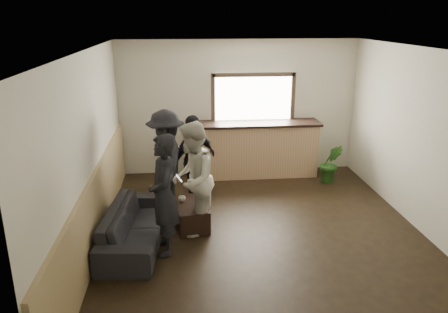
{
  "coord_description": "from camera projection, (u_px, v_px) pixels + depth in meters",
  "views": [
    {
      "loc": [
        -1.19,
        -5.98,
        3.26
      ],
      "look_at": [
        -0.56,
        0.4,
        1.17
      ],
      "focal_mm": 35.0,
      "sensor_mm": 36.0,
      "label": 1
    }
  ],
  "objects": [
    {
      "name": "ground",
      "position": [
        262.0,
        235.0,
        6.78
      ],
      "size": [
        5.0,
        6.0,
        0.01
      ],
      "primitive_type": "cube",
      "color": "black"
    },
    {
      "name": "room_shell",
      "position": [
        215.0,
        146.0,
        6.26
      ],
      "size": [
        5.01,
        6.01,
        2.8
      ],
      "color": "silver",
      "rests_on": "ground"
    },
    {
      "name": "bar_counter",
      "position": [
        254.0,
        146.0,
        9.16
      ],
      "size": [
        2.7,
        0.68,
        2.13
      ],
      "color": "tan",
      "rests_on": "ground"
    },
    {
      "name": "sofa",
      "position": [
        135.0,
        226.0,
        6.45
      ],
      "size": [
        0.97,
        2.05,
        0.58
      ],
      "primitive_type": "imported",
      "rotation": [
        0.0,
        0.0,
        1.47
      ],
      "color": "black",
      "rests_on": "ground"
    },
    {
      "name": "coffee_table",
      "position": [
        191.0,
        215.0,
        7.03
      ],
      "size": [
        0.6,
        0.91,
        0.38
      ],
      "primitive_type": "cube",
      "rotation": [
        0.0,
        0.0,
        0.15
      ],
      "color": "black",
      "rests_on": "ground"
    },
    {
      "name": "cup_a",
      "position": [
        182.0,
        199.0,
        7.06
      ],
      "size": [
        0.13,
        0.13,
        0.09
      ],
      "primitive_type": "imported",
      "rotation": [
        0.0,
        0.0,
        6.18
      ],
      "color": "silver",
      "rests_on": "coffee_table"
    },
    {
      "name": "cup_b",
      "position": [
        199.0,
        205.0,
        6.83
      ],
      "size": [
        0.13,
        0.13,
        0.09
      ],
      "primitive_type": "imported",
      "rotation": [
        0.0,
        0.0,
        2.81
      ],
      "color": "silver",
      "rests_on": "coffee_table"
    },
    {
      "name": "potted_plant",
      "position": [
        331.0,
        163.0,
        8.81
      ],
      "size": [
        0.49,
        0.41,
        0.8
      ],
      "primitive_type": "imported",
      "rotation": [
        0.0,
        0.0,
        -0.14
      ],
      "color": "#2D6623",
      "rests_on": "ground"
    },
    {
      "name": "person_a",
      "position": [
        164.0,
        195.0,
        6.06
      ],
      "size": [
        0.51,
        0.67,
        1.75
      ],
      "rotation": [
        0.0,
        0.0,
        -1.48
      ],
      "color": "black",
      "rests_on": "ground"
    },
    {
      "name": "person_b",
      "position": [
        192.0,
        179.0,
        6.61
      ],
      "size": [
        0.83,
        0.98,
        1.77
      ],
      "rotation": [
        0.0,
        0.0,
        -1.78
      ],
      "color": "beige",
      "rests_on": "ground"
    },
    {
      "name": "person_c",
      "position": [
        167.0,
        160.0,
        7.5
      ],
      "size": [
        0.78,
        1.2,
        1.75
      ],
      "rotation": [
        0.0,
        0.0,
        -1.45
      ],
      "color": "black",
      "rests_on": "ground"
    },
    {
      "name": "person_d",
      "position": [
        195.0,
        160.0,
        7.75
      ],
      "size": [
        0.98,
        0.92,
        1.62
      ],
      "rotation": [
        0.0,
        0.0,
        -2.43
      ],
      "color": "black",
      "rests_on": "ground"
    }
  ]
}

